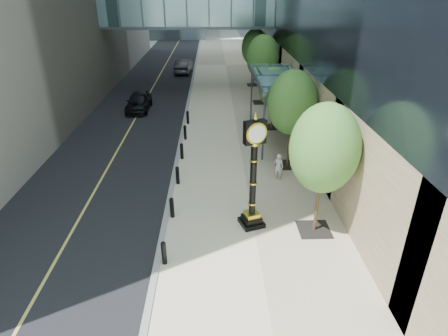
{
  "coord_description": "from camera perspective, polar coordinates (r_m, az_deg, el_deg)",
  "views": [
    {
      "loc": [
        -0.76,
        -10.37,
        9.76
      ],
      "look_at": [
        -0.29,
        4.87,
        2.21
      ],
      "focal_mm": 30.0,
      "sensor_mm": 36.0,
      "label": 1
    }
  ],
  "objects": [
    {
      "name": "ground",
      "position": [
        14.26,
        1.86,
        -16.86
      ],
      "size": [
        320.0,
        320.0,
        0.0
      ],
      "primitive_type": "plane",
      "color": "gray",
      "rests_on": "ground"
    },
    {
      "name": "skywalk",
      "position": [
        38.49,
        -5.53,
        23.19
      ],
      "size": [
        17.0,
        4.2,
        5.8
      ],
      "color": "slate",
      "rests_on": "ground"
    },
    {
      "name": "street_trees",
      "position": [
        27.47,
        7.65,
        13.65
      ],
      "size": [
        2.86,
        28.77,
        5.87
      ],
      "color": "black",
      "rests_on": "sidewalk"
    },
    {
      "name": "car_near",
      "position": [
        32.93,
        -12.87,
        9.87
      ],
      "size": [
        1.83,
        4.48,
        1.52
      ],
      "primitive_type": "imported",
      "rotation": [
        0.0,
        0.0,
        -0.01
      ],
      "color": "black",
      "rests_on": "road"
    },
    {
      "name": "bollard_row",
      "position": [
        21.55,
        -6.74,
        0.74
      ],
      "size": [
        0.2,
        16.2,
        0.9
      ],
      "color": "black",
      "rests_on": "sidewalk"
    },
    {
      "name": "curb",
      "position": [
        51.35,
        -4.37,
        15.36
      ],
      "size": [
        0.25,
        180.0,
        0.07
      ],
      "primitive_type": "cube",
      "color": "gray",
      "rests_on": "ground"
    },
    {
      "name": "entrance_canopy",
      "position": [
        25.35,
        8.15,
        13.41
      ],
      "size": [
        3.0,
        8.0,
        4.38
      ],
      "color": "#383F44",
      "rests_on": "ground"
    },
    {
      "name": "street_clock",
      "position": [
        15.82,
        4.44,
        -1.99
      ],
      "size": [
        1.21,
        1.21,
        5.1
      ],
      "rotation": [
        0.0,
        0.0,
        0.33
      ],
      "color": "black",
      "rests_on": "sidewalk"
    },
    {
      "name": "car_far",
      "position": [
        46.82,
        -6.18,
        15.2
      ],
      "size": [
        2.04,
        4.98,
        1.6
      ],
      "primitive_type": "imported",
      "rotation": [
        0.0,
        0.0,
        3.07
      ],
      "color": "black",
      "rests_on": "road"
    },
    {
      "name": "road",
      "position": [
        51.68,
        -8.96,
        15.17
      ],
      "size": [
        8.0,
        180.0,
        0.02
      ],
      "primitive_type": "cube",
      "color": "black",
      "rests_on": "ground"
    },
    {
      "name": "pedestrian",
      "position": [
        20.51,
        8.27,
        0.21
      ],
      "size": [
        0.64,
        0.52,
        1.51
      ],
      "primitive_type": "imported",
      "rotation": [
        0.0,
        0.0,
        2.81
      ],
      "color": "beige",
      "rests_on": "sidewalk"
    },
    {
      "name": "sidewalk",
      "position": [
        51.33,
        0.26,
        15.43
      ],
      "size": [
        8.0,
        180.0,
        0.06
      ],
      "primitive_type": "cube",
      "color": "beige",
      "rests_on": "ground"
    }
  ]
}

